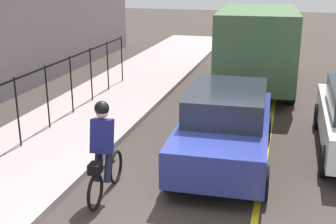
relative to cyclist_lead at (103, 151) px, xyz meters
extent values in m
plane|color=#372E2A|center=(-0.18, -1.12, -0.91)|extent=(80.00, 80.00, 0.00)
cube|color=yellow|center=(-0.18, -2.72, -0.91)|extent=(36.00, 0.12, 0.01)
cylinder|color=black|center=(1.47, 2.68, 0.04)|extent=(0.04, 0.04, 1.60)
cylinder|color=black|center=(2.76, 2.68, 0.04)|extent=(0.04, 0.04, 1.60)
cylinder|color=black|center=(4.05, 2.68, 0.04)|extent=(0.04, 0.04, 1.60)
cylinder|color=black|center=(5.34, 2.68, 0.04)|extent=(0.04, 0.04, 1.60)
cylinder|color=black|center=(6.63, 2.68, 0.04)|extent=(0.04, 0.04, 1.60)
cylinder|color=black|center=(7.92, 2.68, 0.04)|extent=(0.04, 0.04, 1.60)
torus|color=black|center=(0.60, 0.02, -0.58)|extent=(0.66, 0.09, 0.66)
torus|color=black|center=(-0.44, -0.02, -0.58)|extent=(0.66, 0.09, 0.66)
cube|color=black|center=(0.08, 0.00, -0.33)|extent=(0.93, 0.08, 0.24)
cylinder|color=black|center=(-0.07, 0.00, -0.18)|extent=(0.03, 0.03, 0.35)
cube|color=navy|center=(-0.02, 0.00, 0.29)|extent=(0.35, 0.37, 0.63)
sphere|color=tan|center=(0.03, 0.00, 0.71)|extent=(0.22, 0.22, 0.22)
sphere|color=black|center=(0.03, 0.00, 0.78)|extent=(0.26, 0.26, 0.26)
cylinder|color=#191E38|center=(-0.04, 0.10, -0.23)|extent=(0.34, 0.13, 0.65)
cylinder|color=#191E38|center=(-0.04, -0.10, -0.23)|extent=(0.34, 0.13, 0.65)
cube|color=black|center=(-0.39, -0.02, -0.16)|extent=(0.25, 0.21, 0.18)
cylinder|color=black|center=(4.99, -3.93, -0.59)|extent=(0.64, 0.22, 0.64)
cylinder|color=black|center=(2.00, -3.93, -0.59)|extent=(0.64, 0.22, 0.64)
cube|color=navy|center=(2.16, -1.86, -0.24)|extent=(4.46, 1.97, 0.70)
cube|color=#1E232D|center=(2.36, -1.86, 0.39)|extent=(2.52, 1.68, 0.56)
cylinder|color=black|center=(0.70, -2.77, -0.59)|extent=(0.65, 0.24, 0.64)
cylinder|color=black|center=(0.63, -1.07, -0.59)|extent=(0.65, 0.24, 0.64)
cylinder|color=black|center=(3.69, -2.66, -0.59)|extent=(0.65, 0.24, 0.64)
cylinder|color=black|center=(3.62, -0.96, -0.59)|extent=(0.65, 0.24, 0.64)
cube|color=#3E5F39|center=(8.07, -2.00, 0.72)|extent=(4.89, 2.67, 2.30)
cube|color=silver|center=(11.49, -1.80, 0.52)|extent=(1.94, 2.31, 1.90)
cylinder|color=black|center=(11.28, -0.69, -0.43)|extent=(0.98, 0.35, 0.96)
cylinder|color=black|center=(11.41, -2.93, -0.43)|extent=(0.98, 0.35, 0.96)
cylinder|color=black|center=(6.95, -0.94, -0.43)|extent=(0.98, 0.35, 0.96)
cylinder|color=black|center=(7.08, -3.17, -0.43)|extent=(0.98, 0.35, 0.96)
camera|label=1|loc=(-6.75, -3.04, 3.07)|focal=47.63mm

